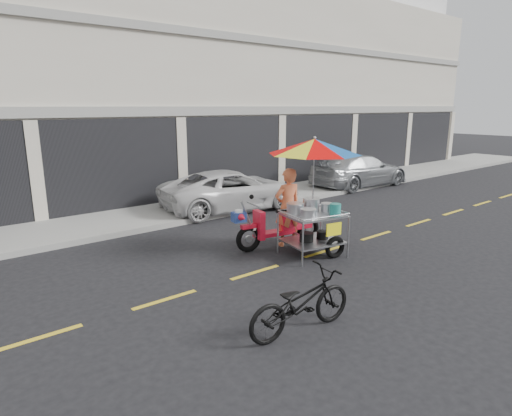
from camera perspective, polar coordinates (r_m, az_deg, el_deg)
ground at (r=10.00m, az=8.94°, el=-5.79°), size 90.00×90.00×0.00m
sidewalk at (r=14.11m, az=-7.70°, el=0.26°), size 45.00×3.00×0.15m
shophouse_block at (r=19.58m, az=-8.79°, el=16.15°), size 36.00×8.11×10.40m
centerline at (r=10.00m, az=8.94°, el=-5.77°), size 42.00×0.10×0.01m
white_pickup at (r=13.76m, az=-3.26°, el=2.42°), size 4.80×2.63×1.27m
silver_pickup at (r=18.22m, az=13.60°, el=4.92°), size 4.73×2.06×1.35m
near_bicycle at (r=6.42m, az=5.99°, el=-12.44°), size 1.85×0.80×0.94m
food_vendor_rig at (r=9.61m, az=6.33°, el=3.76°), size 2.63×2.43×2.65m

